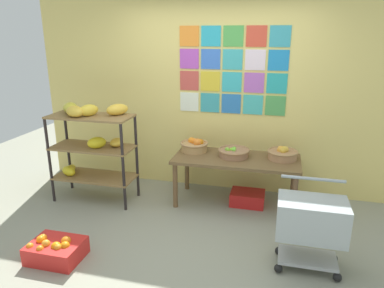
% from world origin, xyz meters
% --- Properties ---
extents(ground, '(9.04, 9.04, 0.00)m').
position_xyz_m(ground, '(0.00, 0.00, 0.00)').
color(ground, gray).
extents(back_wall_with_art, '(5.05, 0.07, 2.83)m').
position_xyz_m(back_wall_with_art, '(0.00, 1.55, 1.42)').
color(back_wall_with_art, '#E4CD6F').
rests_on(back_wall_with_art, ground).
extents(banana_shelf_unit, '(1.05, 0.52, 1.28)m').
position_xyz_m(banana_shelf_unit, '(-1.46, 0.75, 0.83)').
color(banana_shelf_unit, black).
rests_on(banana_shelf_unit, ground).
extents(display_table, '(1.56, 0.69, 0.63)m').
position_xyz_m(display_table, '(0.37, 1.05, 0.56)').
color(display_table, brown).
rests_on(display_table, ground).
extents(fruit_basket_back_left, '(0.39, 0.39, 0.13)m').
position_xyz_m(fruit_basket_back_left, '(0.33, 1.08, 0.68)').
color(fruit_basket_back_left, '#9D704E').
rests_on(fruit_basket_back_left, display_table).
extents(fruit_basket_back_right, '(0.37, 0.37, 0.17)m').
position_xyz_m(fruit_basket_back_right, '(0.92, 1.14, 0.69)').
color(fruit_basket_back_right, '#A97B51').
rests_on(fruit_basket_back_right, display_table).
extents(fruit_basket_centre, '(0.37, 0.37, 0.18)m').
position_xyz_m(fruit_basket_centre, '(-0.20, 1.17, 0.70)').
color(fruit_basket_centre, tan).
rests_on(fruit_basket_centre, display_table).
extents(produce_crate_under_table, '(0.43, 0.31, 0.17)m').
position_xyz_m(produce_crate_under_table, '(0.53, 1.06, 0.08)').
color(produce_crate_under_table, red).
rests_on(produce_crate_under_table, ground).
extents(orange_crate_foreground, '(0.50, 0.39, 0.24)m').
position_xyz_m(orange_crate_foreground, '(-1.16, -0.57, 0.10)').
color(orange_crate_foreground, red).
rests_on(orange_crate_foreground, ground).
extents(shopping_cart, '(0.61, 0.43, 0.83)m').
position_xyz_m(shopping_cart, '(1.20, -0.11, 0.48)').
color(shopping_cart, black).
rests_on(shopping_cart, ground).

